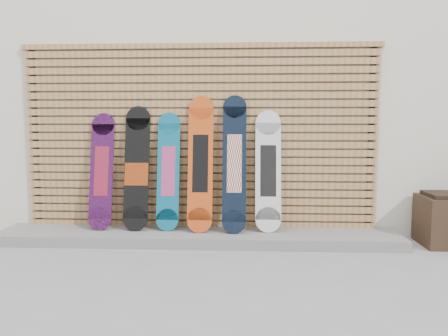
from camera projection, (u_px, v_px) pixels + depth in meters
The scene contains 10 objects.
ground at pixel (205, 260), 4.36m from camera, with size 80.00×80.00×0.00m, color gray.
building at pixel (252, 98), 7.63m from camera, with size 12.00×5.00×3.60m, color silver.
concrete_step at pixel (198, 236), 5.04m from camera, with size 4.60×0.70×0.12m, color slate.
slat_wall at pixel (200, 136), 5.21m from camera, with size 4.26×0.08×2.29m.
snowboard_0 at pixel (102, 171), 5.14m from camera, with size 0.27×0.30×1.37m.
snowboard_1 at pixel (137, 169), 5.10m from camera, with size 0.29×0.31×1.45m.
snowboard_2 at pixel (168, 171), 5.10m from camera, with size 0.26×0.29×1.37m.
snowboard_3 at pixel (200, 163), 5.04m from camera, with size 0.29×0.35×1.57m.
snowboard_4 at pixel (234, 163), 5.01m from camera, with size 0.27×0.38×1.57m.
snowboard_5 at pixel (268, 171), 5.04m from camera, with size 0.29×0.30×1.40m.
Camera 1 is at (0.40, -4.23, 1.37)m, focal length 35.00 mm.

